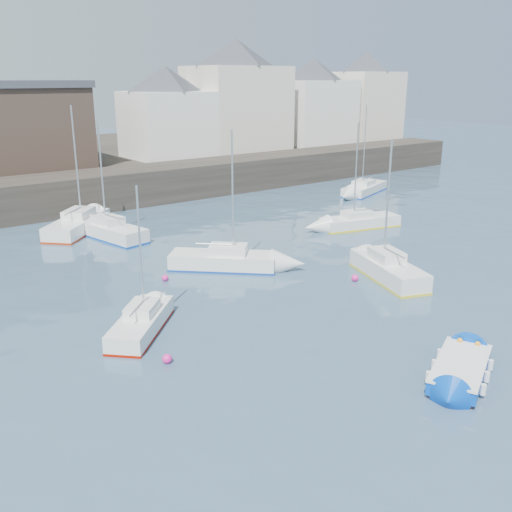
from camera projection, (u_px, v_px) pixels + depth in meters
water at (444, 368)px, 21.84m from camera, size 220.00×220.00×0.00m
quay_wall at (92, 191)px, 48.03m from camera, size 90.00×5.00×3.00m
land_strip at (28, 166)px, 61.76m from camera, size 90.00×32.00×2.80m
bldg_east_a at (237, 95)px, 62.67m from camera, size 13.36×13.36×11.80m
bldg_east_b at (313, 101)px, 68.89m from camera, size 11.88×11.88×9.95m
bldg_east_c at (365, 96)px, 73.92m from camera, size 11.14×11.14×10.95m
bldg_east_d at (167, 111)px, 57.54m from camera, size 11.14×11.14×8.95m
blue_dinghy at (460, 370)px, 20.86m from camera, size 4.29×3.19×0.75m
sailboat_a at (141, 322)px, 24.86m from camera, size 4.58×4.60×6.39m
sailboat_b at (224, 260)px, 33.05m from camera, size 5.83×5.67×7.93m
sailboat_c at (388, 269)px, 31.33m from camera, size 3.63×6.03×7.56m
sailboat_d at (360, 221)px, 42.16m from camera, size 6.27×3.34×7.63m
sailboat_f at (111, 230)px, 39.27m from camera, size 3.11×6.34×7.90m
sailboat_g at (364, 188)px, 54.66m from camera, size 6.86×4.22×8.28m
sailboat_h at (78, 224)px, 40.99m from camera, size 6.41×6.38×8.82m
buoy_near at (167, 363)px, 22.25m from camera, size 0.39×0.39×0.39m
buoy_mid at (355, 281)px, 31.17m from camera, size 0.39×0.39×0.39m
buoy_far at (165, 281)px, 31.21m from camera, size 0.36×0.36×0.36m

